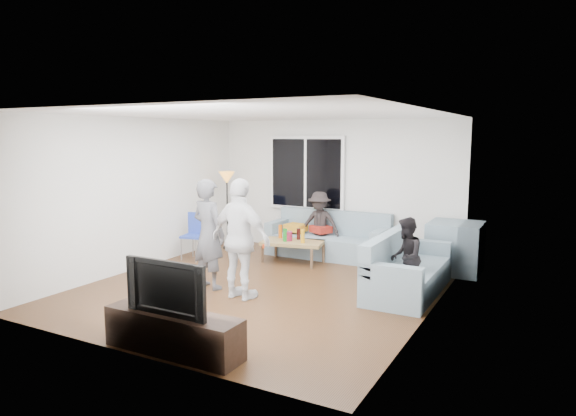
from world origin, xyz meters
The scene contains 31 objects.
floor centered at (0.00, 0.00, -0.02)m, with size 5.00×5.50×0.04m, color #56351C.
ceiling centered at (0.00, 0.00, 2.62)m, with size 5.00×5.50×0.04m, color white.
wall_back centered at (0.00, 2.77, 1.30)m, with size 5.00×0.04×2.60m, color silver.
wall_front centered at (0.00, -2.77, 1.30)m, with size 5.00×0.04×2.60m, color silver.
wall_left centered at (-2.52, 0.00, 1.30)m, with size 0.04×5.50×2.60m, color silver.
wall_right centered at (2.52, 0.00, 1.30)m, with size 0.04×5.50×2.60m, color silver.
window_frame centered at (-0.60, 2.69, 1.55)m, with size 1.62×0.06×1.47m, color white.
window_glass centered at (-0.60, 2.65, 1.55)m, with size 1.50×0.02×1.35m, color black.
window_mullion centered at (-0.60, 2.64, 1.55)m, with size 0.05×0.03×1.35m, color white.
radiator centered at (-0.60, 2.65, 0.31)m, with size 1.30×0.12×0.62m, color silver.
potted_plant centered at (-0.34, 2.62, 0.79)m, with size 0.18×0.15×0.33m, color #265C24.
vase centered at (-0.97, 2.62, 0.70)m, with size 0.16×0.16×0.17m, color silver.
sofa_back_section centered at (0.06, 2.27, 0.42)m, with size 2.30×0.85×0.85m, color gray, non-canonical shape.
sofa_right_section centered at (2.02, 0.77, 0.42)m, with size 0.85×2.00×0.85m, color gray, non-canonical shape.
sofa_corner centered at (2.40, 2.27, 0.42)m, with size 0.85×0.85×0.85m, color gray.
cushion_yellow centered at (-0.61, 2.25, 0.51)m, with size 0.38×0.32×0.14m, color orange.
cushion_red centered at (-0.11, 2.33, 0.51)m, with size 0.36×0.30×0.13m, color maroon.
coffee_table centered at (-0.32, 1.56, 0.20)m, with size 1.10×0.60×0.40m, color olive.
pitcher centered at (-0.41, 1.54, 0.49)m, with size 0.17×0.17×0.17m, color maroon.
side_chair centered at (-2.05, 0.90, 0.43)m, with size 0.40×0.40×0.86m, color #263EA8, non-canonical shape.
floor_lamp centered at (-2.05, 1.99, 0.78)m, with size 0.32×0.32×1.56m, color orange, non-canonical shape.
player_left centered at (-0.70, -0.42, 0.83)m, with size 0.61×0.40×1.66m, color #47484C.
player_right centered at (0.00, -0.62, 0.85)m, with size 1.00×0.42×1.71m, color silver.
spectator_right centered at (2.02, 0.58, 0.57)m, with size 0.56×0.43×1.15m, color black.
spectator_back centered at (-0.13, 2.30, 0.62)m, with size 0.80×0.46×1.23m, color black.
tv_console centered at (0.38, -2.50, 0.22)m, with size 1.60×0.40×0.44m, color #301F18.
television centered at (0.38, -2.50, 0.73)m, with size 1.02×0.13×0.59m, color black.
bottle_c centered at (-0.28, 1.72, 0.50)m, with size 0.07×0.07×0.20m, color black.
bottle_d centered at (-0.07, 1.48, 0.52)m, with size 0.07×0.07×0.25m, color orange.
bottle_a centered at (-0.65, 1.69, 0.52)m, with size 0.07×0.07×0.25m, color #D2590C.
bottle_b centered at (-0.42, 1.46, 0.51)m, with size 0.08×0.08×0.23m, color #167B1F.
Camera 1 is at (3.91, -6.50, 2.29)m, focal length 31.93 mm.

